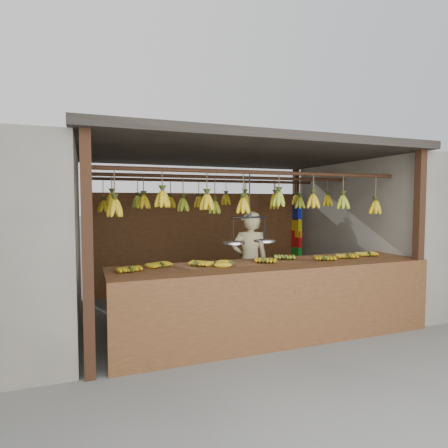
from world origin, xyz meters
name	(u,v)px	position (x,y,z in m)	size (l,w,h in m)	color
ground	(231,312)	(0.00, 0.00, 0.00)	(80.00, 80.00, 0.00)	#5B5B57
stall	(223,181)	(0.00, 0.33, 1.97)	(4.30, 3.30, 2.40)	black
neighbor_right	(416,229)	(3.60, 0.00, 1.15)	(3.00, 3.00, 2.30)	slate
counter	(279,280)	(0.12, -1.23, 0.72)	(3.94, 0.89, 0.96)	#57321A
hanging_bananas	(231,202)	(0.00, 0.00, 1.64)	(3.63, 2.20, 0.40)	gold
balance_scale	(249,238)	(-0.16, -1.00, 1.21)	(0.71, 0.34, 0.85)	black
vendor	(250,262)	(0.27, -0.09, 0.75)	(0.55, 0.36, 1.50)	beige
bag_bundles	(297,233)	(1.94, 1.35, 1.01)	(0.08, 0.26, 1.24)	#1426BF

